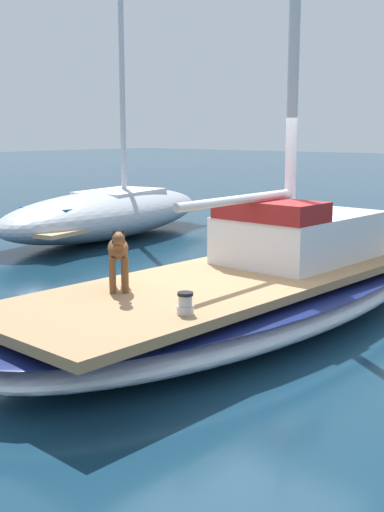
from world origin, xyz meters
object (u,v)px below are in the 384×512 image
(deck_winch, at_px, (185,304))
(moored_boat_port_side, at_px, (107,212))
(sailboat_main, at_px, (245,299))
(dog_brown, at_px, (118,251))

(deck_winch, bearing_deg, moored_boat_port_side, 141.81)
(sailboat_main, height_order, deck_winch, deck_winch)
(moored_boat_port_side, bearing_deg, sailboat_main, -29.80)
(sailboat_main, xyz_separation_m, moored_boat_port_side, (-6.34, 3.63, 0.22))
(sailboat_main, xyz_separation_m, deck_winch, (0.63, -1.85, 0.42))
(dog_brown, relative_size, moored_boat_port_side, 0.11)
(dog_brown, relative_size, deck_winch, 3.57)
(deck_winch, distance_m, moored_boat_port_side, 8.87)
(sailboat_main, bearing_deg, moored_boat_port_side, 150.20)
(sailboat_main, relative_size, deck_winch, 34.97)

